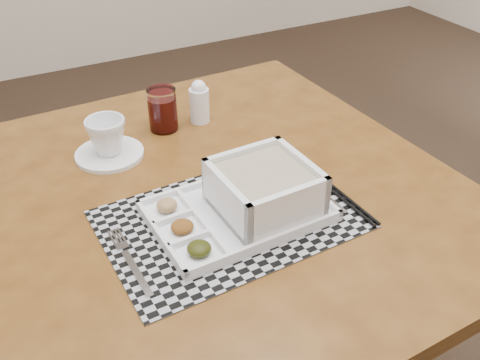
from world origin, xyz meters
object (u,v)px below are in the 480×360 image
Objects in this scene: juice_glass at (163,111)px; creamer_bottle at (199,102)px; cup at (107,136)px; dining_table at (204,221)px; serving_tray at (256,197)px.

creamer_bottle is at bearing -3.03° from juice_glass.
juice_glass reaches higher than cup.
juice_glass is at bearing 84.81° from dining_table.
creamer_bottle is (0.12, 0.27, 0.13)m from dining_table.
creamer_bottle is (0.24, 0.05, 0.00)m from cup.
juice_glass is (0.02, 0.27, 0.12)m from dining_table.
dining_table is 0.28m from cup.
serving_tray is at bearing -85.32° from juice_glass.
cup is 0.16m from juice_glass.
dining_table is at bearing -95.19° from juice_glass.
serving_tray is at bearing -46.98° from cup.
creamer_bottle reaches higher than serving_tray.
juice_glass is at bearing 176.97° from creamer_bottle.
creamer_bottle reaches higher than dining_table.
cup is at bearing 118.87° from serving_tray.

